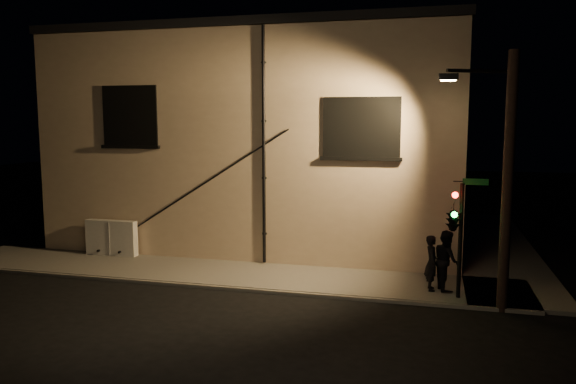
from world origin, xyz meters
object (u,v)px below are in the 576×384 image
(utility_cabinet, at_px, (112,238))
(traffic_signal, at_px, (454,218))
(pedestrian_a, at_px, (432,263))
(pedestrian_b, at_px, (446,260))
(streetlamp_pole, at_px, (504,175))

(utility_cabinet, xyz_separation_m, traffic_signal, (12.39, -2.24, 1.67))
(pedestrian_a, relative_size, pedestrian_b, 0.92)
(utility_cabinet, relative_size, pedestrian_a, 1.21)
(pedestrian_a, distance_m, traffic_signal, 1.74)
(streetlamp_pole, bearing_deg, pedestrian_b, 139.16)
(pedestrian_a, xyz_separation_m, streetlamp_pole, (1.80, -1.05, 2.79))
(utility_cabinet, relative_size, streetlamp_pole, 0.29)
(pedestrian_a, bearing_deg, traffic_signal, -148.30)
(traffic_signal, height_order, streetlamp_pole, streetlamp_pole)
(utility_cabinet, bearing_deg, streetlamp_pole, -10.92)
(utility_cabinet, distance_m, traffic_signal, 12.70)
(utility_cabinet, xyz_separation_m, pedestrian_a, (11.82, -1.57, 0.17))
(utility_cabinet, distance_m, streetlamp_pole, 14.18)
(pedestrian_a, bearing_deg, utility_cabinet, 73.62)
(streetlamp_pole, bearing_deg, traffic_signal, 162.44)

